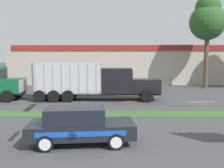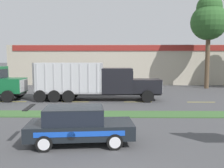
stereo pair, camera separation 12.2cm
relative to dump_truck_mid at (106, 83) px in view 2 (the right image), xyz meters
The scene contains 9 objects.
grass_verge 6.18m from the dump_truck_mid, 84.91° to the right, with size 120.00×1.91×0.06m, color #3D6633.
centre_line_3 8.27m from the dump_truck_mid, behind, with size 2.40×0.14×0.01m, color yellow.
centre_line_4 3.22m from the dump_truck_mid, 159.04° to the right, with size 2.40×0.14×0.01m, color yellow.
centre_line_5 3.28m from the dump_truck_mid, 20.47° to the right, with size 2.40×0.14×0.01m, color yellow.
centre_line_6 8.34m from the dump_truck_mid, ahead, with size 2.40×0.14×0.01m, color yellow.
dump_truck_mid is the anchor object (origin of this frame).
rally_car 11.76m from the dump_truck_mid, 93.65° to the right, with size 4.63×2.30×1.63m.
store_building_backdrop 19.51m from the dump_truck_mid, 80.86° to the left, with size 35.50×12.10×5.71m.
tree_behind_centre 17.06m from the dump_truck_mid, 37.34° to the left, with size 4.42×4.42×11.57m.
Camera 2 is at (0.31, -6.07, 3.59)m, focal length 40.00 mm.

